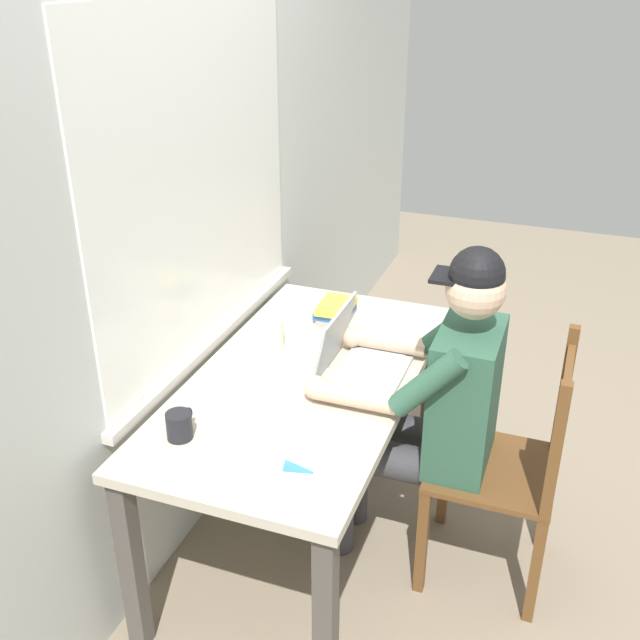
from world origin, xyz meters
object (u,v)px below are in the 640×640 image
desk (305,398)px  book_stack_main (336,311)px  coffee_mug_dark (180,425)px  coffee_mug_white (274,334)px  laptop (357,358)px  landscape_photo_print (301,459)px  computer_mouse (395,339)px  seated_person (433,398)px  wooden_chair (510,469)px

desk → book_stack_main: book_stack_main is taller
coffee_mug_dark → coffee_mug_white: bearing=-3.2°
laptop → landscape_photo_print: size_ratio=2.54×
coffee_mug_dark → computer_mouse: bearing=-28.9°
seated_person → landscape_photo_print: bearing=150.6°
desk → coffee_mug_white: 0.29m
coffee_mug_white → wooden_chair: bearing=-96.9°
coffee_mug_white → book_stack_main: bearing=-25.2°
wooden_chair → book_stack_main: size_ratio=4.93×
wooden_chair → book_stack_main: bearing=62.2°
book_stack_main → computer_mouse: bearing=-112.3°
desk → landscape_photo_print: (-0.45, -0.16, 0.09)m
seated_person → book_stack_main: (0.41, 0.49, 0.06)m
book_stack_main → coffee_mug_dark: bearing=169.4°
desk → seated_person: (0.06, -0.45, 0.06)m
coffee_mug_white → coffee_mug_dark: coffee_mug_white is taller
landscape_photo_print → book_stack_main: bearing=-0.2°
laptop → book_stack_main: bearing=29.2°
book_stack_main → landscape_photo_print: (-0.91, -0.21, -0.04)m
desk → wooden_chair: bearing=-85.6°
desk → laptop: 0.23m
wooden_chair → computer_mouse: bearing=59.4°
desk → seated_person: 0.45m
book_stack_main → landscape_photo_print: size_ratio=1.46×
laptop → landscape_photo_print: bearing=-179.8°
desk → computer_mouse: bearing=-33.3°
seated_person → wooden_chair: seated_person is taller
wooden_chair → landscape_photo_print: 0.80m
laptop → coffee_mug_white: size_ratio=2.93×
book_stack_main → desk: bearing=-174.1°
coffee_mug_white → coffee_mug_dark: bearing=176.8°
coffee_mug_dark → book_stack_main: size_ratio=0.62×
desk → coffee_mug_dark: size_ratio=12.26×
seated_person → computer_mouse: 0.37m
coffee_mug_dark → book_stack_main: 0.95m
seated_person → landscape_photo_print: size_ratio=9.54×
computer_mouse → coffee_mug_white: bearing=113.7°
seated_person → coffee_mug_dark: bearing=128.3°
desk → wooden_chair: 0.74m
laptop → coffee_mug_dark: size_ratio=2.81×
coffee_mug_white → landscape_photo_print: (-0.61, -0.35, -0.05)m
laptop → wooden_chair: bearing=-93.7°
laptop → book_stack_main: (0.37, 0.21, -0.02)m
coffee_mug_white → landscape_photo_print: size_ratio=0.87×
landscape_photo_print → coffee_mug_white: bearing=16.6°
computer_mouse → coffee_mug_white: 0.46m
desk → coffee_mug_white: (0.17, 0.19, 0.14)m
wooden_chair → landscape_photo_print: size_ratio=7.19×
computer_mouse → seated_person: bearing=-143.7°
seated_person → wooden_chair: 0.36m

